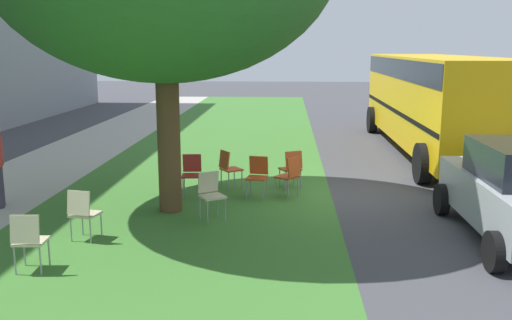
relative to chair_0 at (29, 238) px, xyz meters
name	(u,v)px	position (x,y,z in m)	size (l,w,h in m)	color
ground	(341,197)	(4.34, -4.81, -0.52)	(80.00, 80.00, 0.00)	#424247
grass_verge	(193,195)	(4.34, -1.61, -0.52)	(48.00, 6.00, 0.01)	#3D752D
chair_0	(29,238)	(0.00, 0.00, 0.00)	(0.45, 0.44, 0.88)	beige
chair_1	(211,192)	(2.69, -2.23, 0.00)	(0.58, 0.57, 0.88)	beige
chair_2	(192,171)	(4.39, -1.59, 0.00)	(0.46, 0.46, 0.88)	#B7332D
chair_3	(83,211)	(1.35, -0.29, 0.00)	(0.50, 0.49, 0.88)	beige
chair_4	(289,174)	(4.27, -3.70, 0.00)	(0.58, 0.58, 0.88)	#C64C1E
chair_5	(229,166)	(4.95, -2.33, 0.00)	(0.58, 0.58, 0.88)	#C64C1E
chair_6	(292,166)	(5.02, -3.75, 0.00)	(0.56, 0.55, 0.88)	#C64C1E
chair_7	(258,174)	(4.24, -3.02, 0.00)	(0.49, 0.48, 0.88)	#C64C1E
school_bus	(436,94)	(9.70, -8.07, 1.24)	(10.40, 2.80, 2.88)	yellow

